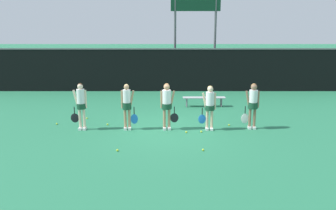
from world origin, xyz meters
The scene contains 17 objects.
ground_plane centered at (0.00, 0.00, 0.00)m, with size 140.00×140.00×0.00m, color #26724C.
fence_windscreen centered at (0.00, 7.77, 1.31)m, with size 60.00×0.08×2.60m.
scoreboard centered at (1.74, 8.91, 4.92)m, with size 3.05×0.15×6.40m.
bench_courtside centered at (1.81, 3.71, 0.41)m, with size 2.07×0.39×0.47m.
player_0 centered at (-3.20, -0.04, 1.04)m, with size 0.64×0.34×1.78m.
player_1 centered at (-1.48, -0.02, 1.01)m, with size 0.61×0.33×1.74m.
player_2 centered at (0.01, -0.02, 1.06)m, with size 0.68×0.38×1.77m.
player_3 centered at (1.60, -0.06, 1.00)m, with size 0.65×0.36×1.69m.
player_4 centered at (3.25, 0.09, 1.04)m, with size 0.65×0.37×1.75m.
tennis_ball_0 centered at (-2.35, 0.52, 0.03)m, with size 0.07×0.07×0.07m, color #CCE033.
tennis_ball_1 centered at (2.45, 0.44, 0.03)m, with size 0.07×0.07×0.07m, color #CCE033.
tennis_ball_2 centered at (1.27, -0.42, 0.03)m, with size 0.07×0.07×0.07m, color #CCE033.
tennis_ball_3 centered at (1.15, -2.27, 0.03)m, with size 0.07×0.07×0.07m, color #CCE033.
tennis_ball_4 centered at (-1.53, -2.30, 0.03)m, with size 0.07×0.07×0.07m, color #CCE033.
tennis_ball_5 centered at (-3.39, 1.45, 0.03)m, with size 0.07×0.07×0.07m, color #CCE033.
tennis_ball_6 centered at (-4.40, 0.61, 0.03)m, with size 0.07×0.07×0.07m, color #CCE033.
tennis_ball_7 centered at (0.72, -0.46, 0.03)m, with size 0.07×0.07×0.07m, color #CCE033.
Camera 1 is at (0.05, -11.93, 3.74)m, focal length 35.00 mm.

